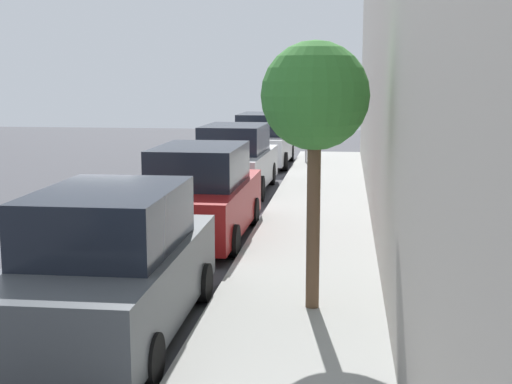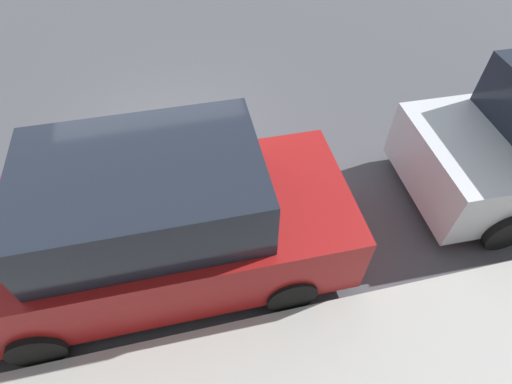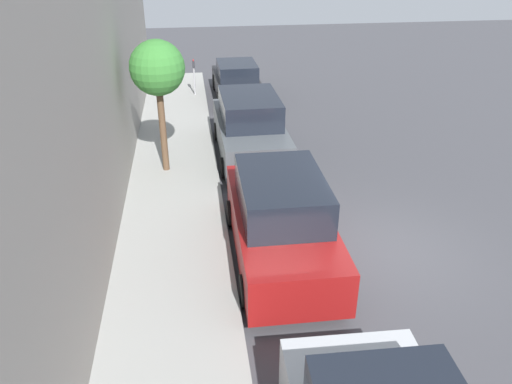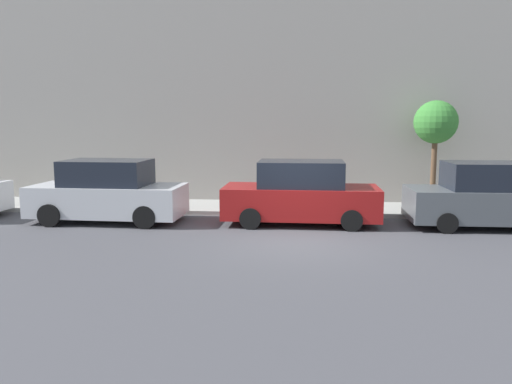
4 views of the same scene
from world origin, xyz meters
name	(u,v)px [view 2 (image 2 of 4)]	position (x,y,z in m)	size (l,w,h in m)	color
ground_plane	(165,146)	(0.00, 0.00, 0.00)	(60.00, 60.00, 0.00)	#424247
parked_suv_third	(155,225)	(2.42, -0.14, 0.93)	(2.08, 4.82, 1.98)	maroon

